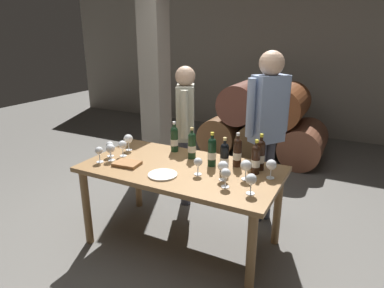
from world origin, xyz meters
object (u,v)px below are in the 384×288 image
(sommelier_presenting, at_px, (267,123))
(taster_seated_left, at_px, (186,125))
(dining_table, at_px, (182,177))
(wine_glass_7, at_px, (226,174))
(tasting_notebook, at_px, (127,164))
(wine_bottle_2, at_px, (237,152))
(wine_glass_2, at_px, (251,180))
(wine_glass_5, at_px, (122,145))
(wine_glass_6, at_px, (198,163))
(wine_glass_10, at_px, (223,167))
(wine_bottle_1, at_px, (174,139))
(wine_bottle_5, at_px, (256,159))
(wine_glass_0, at_px, (110,149))
(wine_bottle_0, at_px, (260,155))
(wine_glass_8, at_px, (128,139))
(serving_plate, at_px, (163,175))
(wine_bottle_3, at_px, (192,145))
(wine_glass_1, at_px, (246,166))
(wine_glass_4, at_px, (99,151))
(wine_bottle_6, at_px, (212,152))
(wine_glass_3, at_px, (110,146))
(wine_bottle_4, at_px, (224,157))
(wine_glass_9, at_px, (271,165))

(sommelier_presenting, height_order, taster_seated_left, sommelier_presenting)
(dining_table, distance_m, wine_glass_7, 0.56)
(tasting_notebook, relative_size, taster_seated_left, 0.14)
(tasting_notebook, bearing_deg, wine_bottle_2, 20.63)
(wine_glass_2, distance_m, sommelier_presenting, 0.99)
(wine_glass_5, height_order, tasting_notebook, wine_glass_5)
(dining_table, xyz_separation_m, wine_glass_6, (0.20, -0.08, 0.20))
(wine_glass_10, bearing_deg, dining_table, 168.70)
(wine_bottle_1, distance_m, wine_bottle_5, 0.88)
(wine_glass_0, bearing_deg, wine_bottle_0, 18.00)
(wine_glass_8, bearing_deg, serving_plate, -30.83)
(wine_bottle_3, distance_m, serving_plate, 0.48)
(wine_glass_10, bearing_deg, wine_glass_1, 30.96)
(wine_glass_5, xyz_separation_m, taster_seated_left, (0.27, 0.74, 0.05))
(wine_glass_4, relative_size, wine_glass_7, 0.96)
(wine_glass_0, distance_m, tasting_notebook, 0.22)
(wine_bottle_5, bearing_deg, taster_seated_left, 149.42)
(wine_glass_7, bearing_deg, wine_bottle_2, 98.57)
(wine_glass_2, distance_m, serving_plate, 0.74)
(wine_glass_5, bearing_deg, wine_bottle_6, 11.05)
(wine_bottle_2, bearing_deg, wine_glass_8, -174.97)
(wine_glass_10, bearing_deg, wine_glass_3, 179.58)
(wine_bottle_6, bearing_deg, wine_glass_2, -37.75)
(wine_bottle_0, distance_m, wine_bottle_6, 0.41)
(wine_bottle_6, xyz_separation_m, serving_plate, (-0.27, -0.38, -0.12))
(wine_glass_10, bearing_deg, taster_seated_left, 133.57)
(wine_glass_6, xyz_separation_m, wine_glass_8, (-0.87, 0.22, 0.01))
(wine_bottle_3, xyz_separation_m, wine_bottle_4, (0.38, -0.15, 0.00))
(wine_glass_0, height_order, sommelier_presenting, sommelier_presenting)
(wine_glass_7, xyz_separation_m, wine_glass_9, (0.26, 0.32, 0.00))
(wine_bottle_5, bearing_deg, wine_glass_8, -179.36)
(wine_bottle_0, xyz_separation_m, wine_glass_4, (-1.32, -0.49, -0.03))
(wine_bottle_3, height_order, wine_glass_10, wine_bottle_3)
(wine_bottle_4, bearing_deg, wine_glass_0, -166.87)
(wine_bottle_5, relative_size, taster_seated_left, 0.19)
(wine_glass_7, xyz_separation_m, taster_seated_left, (-0.83, 0.91, 0.06))
(wine_bottle_2, bearing_deg, wine_bottle_0, 4.29)
(wine_glass_2, xyz_separation_m, taster_seated_left, (-1.03, 0.93, 0.05))
(wine_bottle_6, xyz_separation_m, wine_glass_0, (-0.86, -0.30, -0.02))
(dining_table, bearing_deg, wine_glass_0, -166.51)
(wine_glass_0, xyz_separation_m, tasting_notebook, (0.20, -0.03, -0.10))
(wine_bottle_3, bearing_deg, wine_glass_9, -8.16)
(wine_glass_3, distance_m, wine_glass_8, 0.22)
(wine_glass_0, xyz_separation_m, taster_seated_left, (0.30, 0.87, 0.05))
(wine_glass_5, bearing_deg, wine_glass_10, -3.76)
(wine_glass_5, bearing_deg, tasting_notebook, -43.76)
(wine_bottle_2, bearing_deg, wine_glass_6, -124.70)
(wine_glass_6, bearing_deg, dining_table, 158.44)
(wine_glass_3, bearing_deg, wine_glass_10, -0.42)
(wine_bottle_0, bearing_deg, sommelier_presenting, 99.86)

